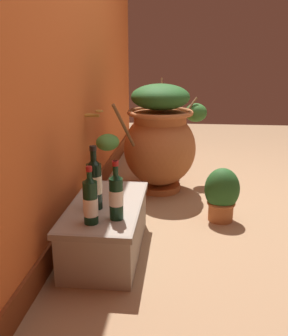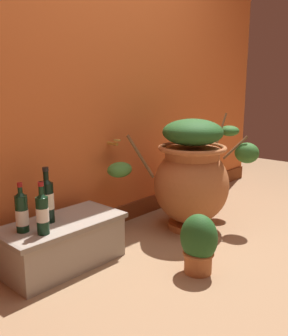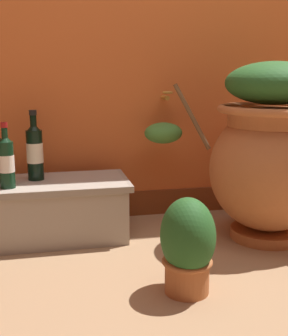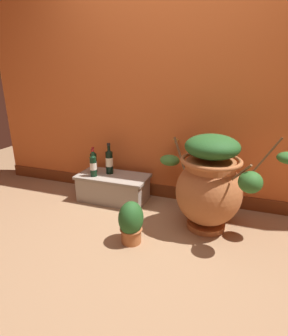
% 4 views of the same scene
% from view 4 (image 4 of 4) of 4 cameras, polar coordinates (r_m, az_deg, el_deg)
% --- Properties ---
extents(ground_plane, '(7.00, 7.00, 0.00)m').
position_cam_4_polar(ground_plane, '(2.18, -1.96, -17.98)').
color(ground_plane, '#9E7A56').
extents(back_wall, '(4.40, 0.33, 2.60)m').
position_cam_4_polar(back_wall, '(2.89, 7.04, 18.47)').
color(back_wall, '#D6662D').
rests_on(back_wall, ground_plane).
extents(terracotta_urn, '(1.20, 0.79, 0.87)m').
position_cam_4_polar(terracotta_urn, '(2.40, 13.70, -3.08)').
color(terracotta_urn, '#B26638').
rests_on(terracotta_urn, ground_plane).
extents(stone_ledge, '(0.77, 0.39, 0.29)m').
position_cam_4_polar(stone_ledge, '(2.98, -6.47, -3.89)').
color(stone_ledge, '#9E9384').
rests_on(stone_ledge, ground_plane).
extents(wine_bottle_left, '(0.07, 0.07, 0.29)m').
position_cam_4_polar(wine_bottle_left, '(3.03, -10.57, 1.28)').
color(wine_bottle_left, black).
rests_on(wine_bottle_left, stone_ledge).
extents(wine_bottle_middle, '(0.07, 0.07, 0.30)m').
position_cam_4_polar(wine_bottle_middle, '(2.90, -10.66, 0.69)').
color(wine_bottle_middle, black).
rests_on(wine_bottle_middle, stone_ledge).
extents(wine_bottle_right, '(0.08, 0.08, 0.34)m').
position_cam_4_polar(wine_bottle_right, '(2.95, -7.33, 1.58)').
color(wine_bottle_right, black).
rests_on(wine_bottle_right, stone_ledge).
extents(potted_shrub, '(0.20, 0.23, 0.36)m').
position_cam_4_polar(potted_shrub, '(2.24, -2.75, -11.31)').
color(potted_shrub, '#B26638').
rests_on(potted_shrub, ground_plane).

